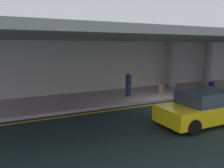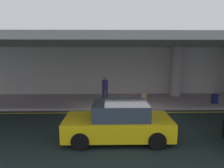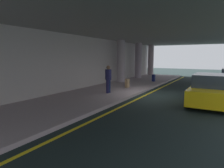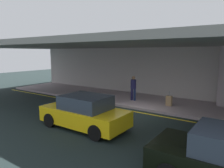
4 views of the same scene
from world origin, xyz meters
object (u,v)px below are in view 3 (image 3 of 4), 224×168
Objects in this scene: support_column_center at (151,60)px; car_yellow_taxi at (211,90)px; suitcase_upright_primary at (154,78)px; support_column_far_left at (121,61)px; traveler_with_luggage at (108,77)px; suitcase_upright_secondary at (127,83)px; support_column_left_mid at (138,61)px.

car_yellow_taxi is (-12.67, -7.46, -1.26)m from support_column_center.
support_column_far_left is at bearing 112.67° from suitcase_upright_primary.
support_column_far_left is 2.17× the size of traveler_with_luggage.
traveler_with_luggage is 2.63m from suitcase_upright_secondary.
traveler_with_luggage is (-5.26, -1.86, -0.86)m from support_column_far_left.
car_yellow_taxi is (-4.67, -7.46, -1.26)m from support_column_far_left.
car_yellow_taxi is at bearing -89.09° from traveler_with_luggage.
suitcase_upright_secondary is at bearing 160.28° from suitcase_upright_primary.
car_yellow_taxi is at bearing -122.06° from support_column_far_left.
support_column_center is at bearing 0.00° from support_column_far_left.
suitcase_upright_secondary is at bearing -169.81° from support_column_center.
traveler_with_luggage is at bearing -168.63° from support_column_left_mid.
support_column_far_left is 3.37m from suitcase_upright_primary.
suitcase_upright_secondary is (-4.47, 0.51, 0.00)m from suitcase_upright_primary.
support_column_left_mid is 4.00m from support_column_center.
support_column_far_left is 8.89m from car_yellow_taxi.
suitcase_upright_secondary is (-6.71, -1.93, -1.51)m from support_column_left_mid.
support_column_center reaches higher than car_yellow_taxi.
support_column_far_left is 1.00× the size of support_column_center.
suitcase_upright_primary is 4.50m from suitcase_upright_secondary.
suitcase_upright_secondary is (-2.71, -1.93, -1.51)m from support_column_far_left.
traveler_with_luggage is at bearing -160.50° from support_column_far_left.
car_yellow_taxi is 8.16m from suitcase_upright_primary.
traveler_with_luggage is (-9.26, -1.86, -0.86)m from support_column_left_mid.
support_column_far_left is at bearing 14.35° from traveler_with_luggage.
suitcase_upright_primary is (-2.24, -2.44, -1.51)m from support_column_left_mid.
car_yellow_taxi is 5.87m from suitcase_upright_secondary.
car_yellow_taxi is 2.44× the size of traveler_with_luggage.
support_column_center is 6.87m from suitcase_upright_primary.
support_column_left_mid is 9.49m from traveler_with_luggage.
support_column_left_mid reaches higher than suitcase_upright_primary.
car_yellow_taxi is at bearing -155.24° from suitcase_upright_primary.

